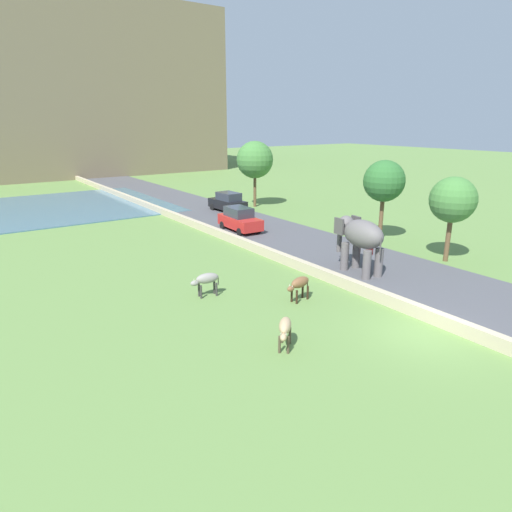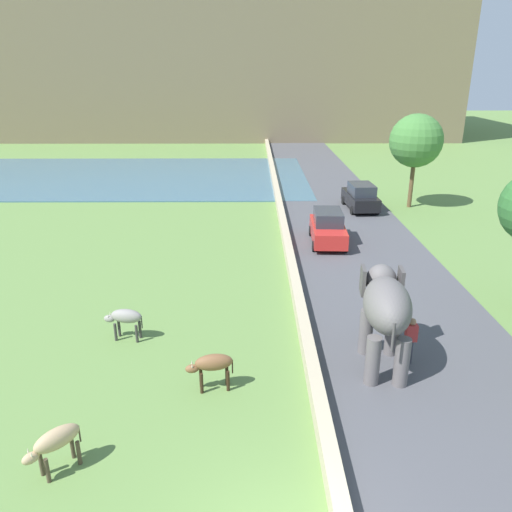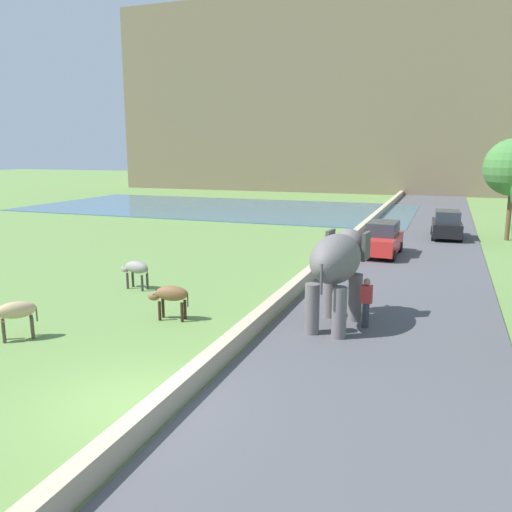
% 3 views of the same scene
% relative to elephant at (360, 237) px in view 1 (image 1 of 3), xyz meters
% --- Properties ---
extents(ground_plane, '(220.00, 220.00, 0.00)m').
position_rel_elephant_xyz_m(ground_plane, '(-3.45, -6.64, -2.04)').
color(ground_plane, '#608442').
extents(road_surface, '(7.00, 120.00, 0.06)m').
position_rel_elephant_xyz_m(road_surface, '(1.55, 13.36, -2.01)').
color(road_surface, '#4C4C51').
rests_on(road_surface, ground).
extents(barrier_wall, '(0.40, 110.00, 0.55)m').
position_rel_elephant_xyz_m(barrier_wall, '(-2.25, 11.36, -1.76)').
color(barrier_wall, tan).
rests_on(barrier_wall, ground).
extents(elephant, '(1.66, 3.53, 2.99)m').
position_rel_elephant_xyz_m(elephant, '(0.00, 0.00, 0.00)').
color(elephant, '#605B5B').
rests_on(elephant, ground).
extents(person_beside_elephant, '(0.36, 0.22, 1.63)m').
position_rel_elephant_xyz_m(person_beside_elephant, '(0.91, 0.05, -1.16)').
color(person_beside_elephant, '#33333D').
rests_on(person_beside_elephant, ground).
extents(car_black, '(1.94, 4.07, 1.80)m').
position_rel_elephant_xyz_m(car_black, '(3.13, 18.72, -1.14)').
color(car_black, black).
rests_on(car_black, ground).
extents(car_red, '(1.94, 4.07, 1.80)m').
position_rel_elephant_xyz_m(car_red, '(-0.02, 11.87, -1.14)').
color(car_red, red).
rests_on(car_red, ground).
extents(cow_tan, '(1.20, 1.24, 1.15)m').
position_rel_elephant_xyz_m(cow_tan, '(-8.62, -4.43, -1.20)').
color(cow_tan, tan).
rests_on(cow_tan, ground).
extents(cow_brown, '(1.42, 0.61, 1.15)m').
position_rel_elephant_xyz_m(cow_brown, '(-5.24, -1.23, -1.20)').
color(cow_brown, brown).
rests_on(cow_brown, ground).
extents(cow_grey, '(1.42, 0.61, 1.15)m').
position_rel_elephant_xyz_m(cow_grey, '(-8.47, 1.70, -1.20)').
color(cow_grey, gray).
rests_on(cow_grey, ground).
extents(tree_near, '(2.78, 2.78, 5.52)m').
position_rel_elephant_xyz_m(tree_near, '(6.43, 3.94, 2.06)').
color(tree_near, brown).
rests_on(tree_near, ground).
extents(tree_mid, '(3.46, 3.46, 6.20)m').
position_rel_elephant_xyz_m(tree_mid, '(6.67, 19.49, 2.41)').
color(tree_mid, brown).
rests_on(tree_mid, ground).
extents(tree_far, '(2.64, 2.64, 4.99)m').
position_rel_elephant_xyz_m(tree_far, '(5.90, -1.49, 1.61)').
color(tree_far, brown).
rests_on(tree_far, ground).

